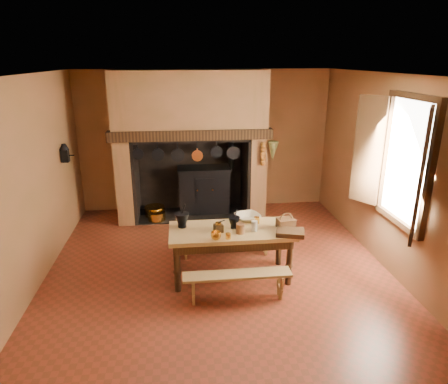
% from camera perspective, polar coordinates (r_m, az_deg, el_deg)
% --- Properties ---
extents(floor, '(5.50, 5.50, 0.00)m').
position_cam_1_polar(floor, '(6.03, -0.77, -11.18)').
color(floor, maroon).
rests_on(floor, ground).
extents(ceiling, '(5.50, 5.50, 0.00)m').
position_cam_1_polar(ceiling, '(5.24, -0.90, 16.45)').
color(ceiling, silver).
rests_on(ceiling, back_wall).
extents(back_wall, '(5.00, 0.02, 2.80)m').
position_cam_1_polar(back_wall, '(8.13, -2.75, 7.27)').
color(back_wall, '#985E3D').
rests_on(back_wall, floor).
extents(wall_left, '(0.02, 5.50, 2.80)m').
position_cam_1_polar(wall_left, '(5.80, -26.22, 0.66)').
color(wall_left, '#985E3D').
rests_on(wall_left, floor).
extents(wall_right, '(0.02, 5.50, 2.80)m').
position_cam_1_polar(wall_right, '(6.22, 22.75, 2.27)').
color(wall_right, '#985E3D').
rests_on(wall_right, floor).
extents(wall_front, '(5.00, 0.02, 2.80)m').
position_cam_1_polar(wall_front, '(2.98, 4.55, -13.91)').
color(wall_front, '#985E3D').
rests_on(wall_front, floor).
extents(chimney_breast, '(2.95, 0.96, 2.80)m').
position_cam_1_polar(chimney_breast, '(7.62, -4.86, 9.59)').
color(chimney_breast, '#985E3D').
rests_on(chimney_breast, floor).
extents(iron_range, '(1.12, 0.55, 1.60)m').
position_cam_1_polar(iron_range, '(8.07, -2.81, 0.45)').
color(iron_range, black).
rests_on(iron_range, floor).
extents(hearth_pans, '(0.51, 0.62, 0.20)m').
position_cam_1_polar(hearth_pans, '(8.00, -9.89, -2.97)').
color(hearth_pans, gold).
rests_on(hearth_pans, floor).
extents(hanging_pans, '(1.92, 0.29, 0.27)m').
position_cam_1_polar(hanging_pans, '(7.21, -4.95, 5.42)').
color(hanging_pans, black).
rests_on(hanging_pans, chimney_breast).
extents(onion_string, '(0.12, 0.10, 0.46)m').
position_cam_1_polar(onion_string, '(7.35, 5.60, 5.42)').
color(onion_string, '#934D1B').
rests_on(onion_string, chimney_breast).
extents(herb_bunch, '(0.20, 0.20, 0.35)m').
position_cam_1_polar(herb_bunch, '(7.38, 6.98, 5.82)').
color(herb_bunch, brown).
rests_on(herb_bunch, chimney_breast).
extents(window, '(0.39, 1.75, 1.76)m').
position_cam_1_polar(window, '(5.74, 23.67, 3.97)').
color(window, white).
rests_on(window, wall_right).
extents(wall_coffee_mill, '(0.23, 0.16, 0.31)m').
position_cam_1_polar(wall_coffee_mill, '(7.18, -21.82, 5.37)').
color(wall_coffee_mill, black).
rests_on(wall_coffee_mill, wall_left).
extents(work_table, '(1.72, 0.76, 0.75)m').
position_cam_1_polar(work_table, '(5.60, 1.06, -6.43)').
color(work_table, '#A7844C').
rests_on(work_table, floor).
extents(bench_front, '(1.39, 0.24, 0.39)m').
position_cam_1_polar(bench_front, '(5.24, 1.90, -12.48)').
color(bench_front, '#A7844C').
rests_on(bench_front, floor).
extents(bench_back, '(1.57, 0.27, 0.44)m').
position_cam_1_polar(bench_back, '(6.31, 0.27, -6.39)').
color(bench_back, '#A7844C').
rests_on(bench_back, floor).
extents(mortar_large, '(0.20, 0.20, 0.35)m').
position_cam_1_polar(mortar_large, '(5.61, -6.02, -3.91)').
color(mortar_large, black).
rests_on(mortar_large, work_table).
extents(mortar_small, '(0.16, 0.16, 0.28)m').
position_cam_1_polar(mortar_small, '(5.55, 1.44, -4.30)').
color(mortar_small, black).
rests_on(mortar_small, work_table).
extents(coffee_grinder, '(0.16, 0.14, 0.17)m').
position_cam_1_polar(coffee_grinder, '(5.44, -0.80, -5.10)').
color(coffee_grinder, '#372211').
rests_on(coffee_grinder, work_table).
extents(brass_mug_a, '(0.09, 0.09, 0.08)m').
position_cam_1_polar(brass_mug_a, '(5.25, 0.61, -6.31)').
color(brass_mug_a, gold).
rests_on(brass_mug_a, work_table).
extents(brass_mug_b, '(0.08, 0.08, 0.09)m').
position_cam_1_polar(brass_mug_b, '(5.75, 4.68, -4.02)').
color(brass_mug_b, gold).
rests_on(brass_mug_b, work_table).
extents(mixing_bowl, '(0.45, 0.45, 0.09)m').
position_cam_1_polar(mixing_bowl, '(5.85, 3.38, -3.61)').
color(mixing_bowl, beige).
rests_on(mixing_bowl, work_table).
extents(stoneware_crock, '(0.15, 0.15, 0.14)m').
position_cam_1_polar(stoneware_crock, '(5.40, 2.34, -5.23)').
color(stoneware_crock, brown).
rests_on(stoneware_crock, work_table).
extents(glass_jar, '(0.09, 0.09, 0.15)m').
position_cam_1_polar(glass_jar, '(5.48, 4.36, -4.87)').
color(glass_jar, beige).
rests_on(glass_jar, work_table).
extents(wicker_basket, '(0.26, 0.21, 0.23)m').
position_cam_1_polar(wicker_basket, '(5.63, 8.83, -4.37)').
color(wicker_basket, '#4F2F17').
rests_on(wicker_basket, work_table).
extents(wooden_tray, '(0.43, 0.36, 0.06)m').
position_cam_1_polar(wooden_tray, '(5.45, 9.43, -5.71)').
color(wooden_tray, '#372211').
rests_on(wooden_tray, work_table).
extents(brass_cup, '(0.16, 0.16, 0.11)m').
position_cam_1_polar(brass_cup, '(5.23, -1.16, -6.26)').
color(brass_cup, gold).
rests_on(brass_cup, work_table).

